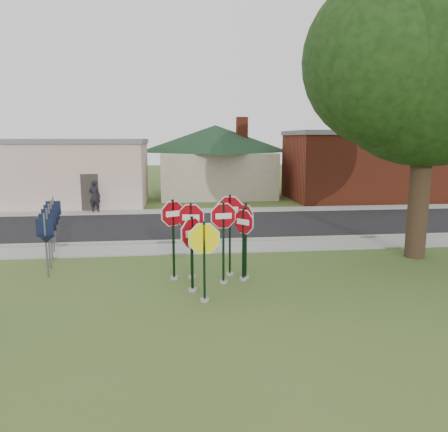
{
  "coord_description": "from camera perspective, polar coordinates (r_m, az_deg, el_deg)",
  "views": [
    {
      "loc": [
        -1.06,
        -10.93,
        4.22
      ],
      "look_at": [
        0.39,
        2.0,
        1.9
      ],
      "focal_mm": 35.0,
      "sensor_mm": 36.0,
      "label": 1
    }
  ],
  "objects": [
    {
      "name": "stop_sign_left",
      "position": [
        12.06,
        -4.21,
        -3.63
      ],
      "size": [
        0.83,
        0.82,
        2.25
      ],
      "color": "gray",
      "rests_on": "ground"
    },
    {
      "name": "route_sign_row",
      "position": [
        16.3,
        -21.74,
        -1.22
      ],
      "size": [
        1.43,
        4.63,
        2.0
      ],
      "color": "#59595E",
      "rests_on": "ground"
    },
    {
      "name": "stop_sign_center",
      "position": [
        12.64,
        -0.08,
        -2.0
      ],
      "size": [
        1.03,
        0.24,
        2.54
      ],
      "color": "gray",
      "rests_on": "ground"
    },
    {
      "name": "sidewalk_far",
      "position": [
        25.59,
        -3.96,
        0.65
      ],
      "size": [
        60.0,
        1.6,
        0.06
      ],
      "primitive_type": "cube",
      "color": "gray",
      "rests_on": "ground"
    },
    {
      "name": "sidewalk_near",
      "position": [
        16.99,
        -2.65,
        -4.19
      ],
      "size": [
        60.0,
        1.6,
        0.06
      ],
      "primitive_type": "cube",
      "color": "gray",
      "rests_on": "ground"
    },
    {
      "name": "building_brick",
      "position": [
        32.25,
        17.59,
        6.4
      ],
      "size": [
        10.2,
        6.2,
        4.75
      ],
      "color": "maroon",
      "rests_on": "ground"
    },
    {
      "name": "stop_sign_back_right",
      "position": [
        13.37,
        0.77,
        -0.88
      ],
      "size": [
        1.11,
        0.32,
        2.66
      ],
      "color": "gray",
      "rests_on": "ground"
    },
    {
      "name": "stop_sign_right",
      "position": [
        12.97,
        2.56,
        -2.49
      ],
      "size": [
        0.67,
        0.8,
        2.31
      ],
      "color": "gray",
      "rests_on": "ground"
    },
    {
      "name": "curb",
      "position": [
        17.94,
        -2.86,
        -3.29
      ],
      "size": [
        60.0,
        0.2,
        0.14
      ],
      "primitive_type": "cube",
      "color": "gray",
      "rests_on": "ground"
    },
    {
      "name": "building_stucco",
      "position": [
        30.06,
        -21.82,
        5.43
      ],
      "size": [
        12.2,
        6.2,
        4.2
      ],
      "color": "silver",
      "rests_on": "ground"
    },
    {
      "name": "stop_sign_back_left",
      "position": [
        13.14,
        -4.32,
        -1.8
      ],
      "size": [
        1.1,
        0.24,
        2.45
      ],
      "color": "gray",
      "rests_on": "ground"
    },
    {
      "name": "pedestrian",
      "position": [
        26.04,
        -16.52,
        2.51
      ],
      "size": [
        0.75,
        0.58,
        1.82
      ],
      "primitive_type": "imported",
      "rotation": [
        0.0,
        0.0,
        2.91
      ],
      "color": "black",
      "rests_on": "sidewalk_far"
    },
    {
      "name": "stop_sign_far_left",
      "position": [
        13.09,
        -6.66,
        -1.6
      ],
      "size": [
        0.94,
        0.52,
        2.55
      ],
      "color": "gray",
      "rests_on": "ground"
    },
    {
      "name": "stop_sign_far_right",
      "position": [
        13.13,
        2.86,
        -1.93
      ],
      "size": [
        0.43,
        0.96,
        2.43
      ],
      "color": "gray",
      "rests_on": "ground"
    },
    {
      "name": "oak_tree",
      "position": [
        17.0,
        25.32,
        18.54
      ],
      "size": [
        11.09,
        10.49,
        10.74
      ],
      "color": "black",
      "rests_on": "ground"
    },
    {
      "name": "ground",
      "position": [
        11.76,
        -0.83,
        -10.93
      ],
      "size": [
        120.0,
        120.0,
        0.0
      ],
      "primitive_type": "plane",
      "color": "#365821",
      "rests_on": "ground"
    },
    {
      "name": "road",
      "position": [
        21.37,
        -3.45,
        -1.26
      ],
      "size": [
        60.0,
        7.0,
        0.04
      ],
      "primitive_type": "cube",
      "color": "black",
      "rests_on": "ground"
    },
    {
      "name": "bg_tree_right",
      "position": [
        43.56,
        26.04,
        10.88
      ],
      "size": [
        5.6,
        5.6,
        8.4
      ],
      "color": "black",
      "rests_on": "ground"
    },
    {
      "name": "stop_sign_yellow",
      "position": [
        11.28,
        -2.6,
        -4.58
      ],
      "size": [
        1.15,
        0.24,
        2.26
      ],
      "color": "gray",
      "rests_on": "ground"
    },
    {
      "name": "building_house",
      "position": [
        33.07,
        -1.12,
        9.1
      ],
      "size": [
        11.6,
        11.6,
        6.2
      ],
      "color": "beige",
      "rests_on": "ground"
    }
  ]
}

